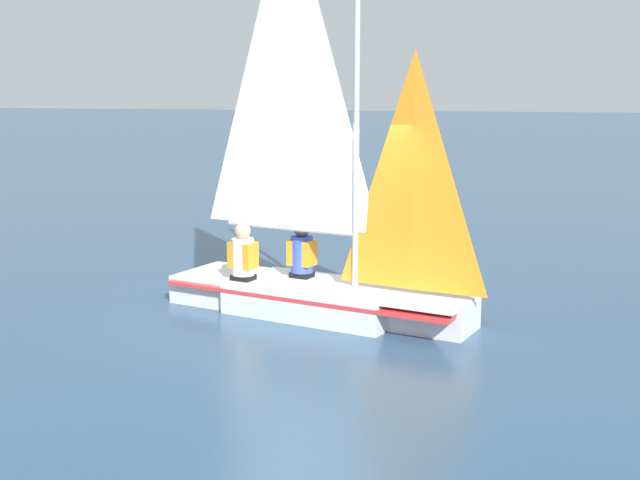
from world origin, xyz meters
TOP-DOWN VIEW (x-y plane):
  - ground_plane at (0.00, 0.00)m, footprint 260.00×260.00m
  - sailboat_main at (-0.00, -0.01)m, footprint 1.94×4.30m
  - sailor_helm at (-0.33, -0.39)m, footprint 0.34×0.38m
  - sailor_crew at (0.10, -1.07)m, footprint 0.34×0.38m

SIDE VIEW (x-z plane):
  - ground_plane at x=0.00m, z-range 0.00..0.00m
  - sailor_crew at x=0.10m, z-range 0.04..1.20m
  - sailor_helm at x=-0.33m, z-range 0.05..1.21m
  - sailboat_main at x=0.00m, z-range -1.97..3.57m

